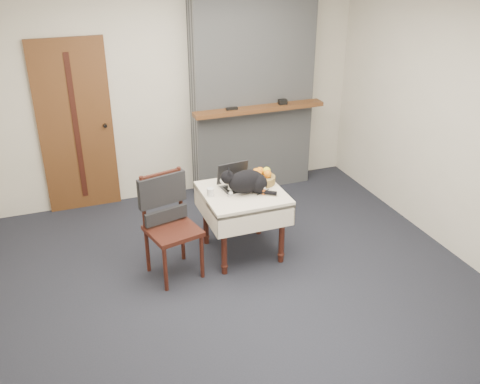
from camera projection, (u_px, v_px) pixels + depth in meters
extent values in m
plane|color=black|center=(235.00, 273.00, 5.21)|extent=(4.50, 4.50, 0.00)
cube|color=beige|center=(177.00, 91.00, 6.32)|extent=(4.50, 0.02, 2.60)
cube|color=beige|center=(446.00, 121.00, 5.34)|extent=(0.02, 4.00, 2.60)
cube|color=brown|center=(76.00, 127.00, 6.06)|extent=(0.82, 0.05, 2.00)
cube|color=#39160F|center=(76.00, 128.00, 6.03)|extent=(0.06, 0.01, 1.70)
cylinder|color=black|center=(105.00, 126.00, 6.12)|extent=(0.04, 0.06, 0.04)
cube|color=gray|center=(252.00, 87.00, 6.48)|extent=(1.50, 0.30, 2.60)
cube|color=brown|center=(260.00, 109.00, 6.36)|extent=(1.62, 0.18, 0.05)
cube|color=black|center=(232.00, 109.00, 6.24)|extent=(0.14, 0.04, 0.03)
cube|color=black|center=(283.00, 102.00, 6.43)|extent=(0.10, 0.07, 0.06)
cylinder|color=#39160F|center=(224.00, 245.00, 5.07)|extent=(0.06, 0.06, 0.64)
sphere|color=#39160F|center=(224.00, 266.00, 5.18)|extent=(0.07, 0.07, 0.07)
cylinder|color=#39160F|center=(282.00, 234.00, 5.26)|extent=(0.06, 0.06, 0.64)
sphere|color=#39160F|center=(281.00, 254.00, 5.36)|extent=(0.07, 0.07, 0.07)
cylinder|color=#39160F|center=(206.00, 217.00, 5.58)|extent=(0.06, 0.06, 0.64)
sphere|color=#39160F|center=(206.00, 236.00, 5.68)|extent=(0.07, 0.07, 0.07)
cylinder|color=#39160F|center=(259.00, 207.00, 5.77)|extent=(0.06, 0.06, 0.64)
sphere|color=#39160F|center=(258.00, 227.00, 5.87)|extent=(0.07, 0.07, 0.07)
cube|color=beige|center=(243.00, 194.00, 5.27)|extent=(0.78, 0.78, 0.06)
cube|color=beige|center=(257.00, 222.00, 4.99)|extent=(0.78, 0.01, 0.22)
cube|color=beige|center=(230.00, 188.00, 5.64)|extent=(0.78, 0.01, 0.22)
cube|color=beige|center=(206.00, 210.00, 5.19)|extent=(0.01, 0.78, 0.22)
cube|color=beige|center=(278.00, 198.00, 5.43)|extent=(0.01, 0.78, 0.22)
cube|color=#B7B7BC|center=(239.00, 189.00, 5.29)|extent=(0.35, 0.26, 0.02)
cube|color=black|center=(239.00, 187.00, 5.28)|extent=(0.29, 0.18, 0.00)
cube|color=black|center=(232.00, 172.00, 5.34)|extent=(0.33, 0.09, 0.23)
cube|color=#AECBFF|center=(233.00, 172.00, 5.34)|extent=(0.31, 0.08, 0.20)
ellipsoid|color=black|center=(246.00, 182.00, 5.18)|extent=(0.40, 0.29, 0.23)
ellipsoid|color=black|center=(258.00, 183.00, 5.20)|extent=(0.23, 0.25, 0.19)
sphere|color=black|center=(228.00, 177.00, 5.14)|extent=(0.16, 0.16, 0.13)
ellipsoid|color=white|center=(223.00, 181.00, 5.15)|extent=(0.07, 0.08, 0.06)
ellipsoid|color=white|center=(231.00, 187.00, 5.18)|extent=(0.07, 0.09, 0.09)
cone|color=black|center=(229.00, 173.00, 5.07)|extent=(0.05, 0.06, 0.06)
cone|color=black|center=(228.00, 169.00, 5.14)|extent=(0.05, 0.06, 0.06)
cylinder|color=black|center=(267.00, 192.00, 5.17)|extent=(0.19, 0.14, 0.04)
sphere|color=white|center=(231.00, 193.00, 5.17)|extent=(0.04, 0.04, 0.04)
sphere|color=white|center=(230.00, 189.00, 5.24)|extent=(0.04, 0.04, 0.04)
cylinder|color=silver|center=(210.00, 192.00, 5.15)|extent=(0.07, 0.07, 0.08)
cylinder|color=#A64914|center=(264.00, 191.00, 5.17)|extent=(0.04, 0.04, 0.07)
cylinder|color=silver|center=(264.00, 188.00, 5.15)|extent=(0.04, 0.04, 0.02)
cylinder|color=olive|center=(262.00, 180.00, 5.41)|extent=(0.27, 0.27, 0.08)
sphere|color=orange|center=(258.00, 175.00, 5.33)|extent=(0.08, 0.08, 0.08)
sphere|color=orange|center=(268.00, 174.00, 5.35)|extent=(0.08, 0.08, 0.08)
sphere|color=orange|center=(260.00, 171.00, 5.42)|extent=(0.08, 0.08, 0.08)
sphere|color=yellow|center=(267.00, 171.00, 5.42)|extent=(0.08, 0.08, 0.08)
sphere|color=orange|center=(256.00, 172.00, 5.40)|extent=(0.08, 0.08, 0.08)
cube|color=black|center=(263.00, 188.00, 5.31)|extent=(0.16, 0.05, 0.01)
cube|color=#39160F|center=(173.00, 231.00, 4.99)|extent=(0.54, 0.54, 0.04)
cylinder|color=#39160F|center=(165.00, 268.00, 4.86)|extent=(0.04, 0.04, 0.48)
cylinder|color=#39160F|center=(202.00, 256.00, 5.05)|extent=(0.04, 0.04, 0.48)
cylinder|color=#39160F|center=(147.00, 250.00, 5.15)|extent=(0.04, 0.04, 0.48)
cylinder|color=#39160F|center=(183.00, 238.00, 5.34)|extent=(0.04, 0.04, 0.48)
cylinder|color=#39160F|center=(143.00, 203.00, 4.93)|extent=(0.04, 0.04, 0.53)
cylinder|color=#39160F|center=(180.00, 193.00, 5.12)|extent=(0.04, 0.04, 0.53)
cube|color=#39160F|center=(161.00, 187.00, 4.97)|extent=(0.38, 0.12, 0.30)
cube|color=black|center=(162.00, 190.00, 4.98)|extent=(0.47, 0.17, 0.30)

